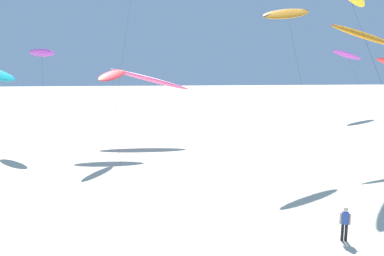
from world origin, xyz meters
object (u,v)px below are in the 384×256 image
Objects in this scene: flying_kite_0 at (347,55)px; flying_kite_1 at (42,53)px; flying_kite_7 at (363,35)px; flying_kite_8 at (287,14)px; flying_kite_2 at (149,79)px; person_near_right at (345,222)px; flying_kite_4 at (112,75)px.

flying_kite_0 reaches higher than flying_kite_1.
flying_kite_8 reaches higher than flying_kite_7.
flying_kite_0 is 35.32m from flying_kite_2.
flying_kite_0 is 0.80× the size of flying_kite_8.
flying_kite_4 is at bearing 125.60° from person_near_right.
person_near_right is at bearing -68.89° from flying_kite_2.
flying_kite_2 is 0.71× the size of flying_kite_7.
flying_kite_1 is at bearing 131.44° from person_near_right.
flying_kite_0 is at bearing 54.16° from flying_kite_8.
flying_kite_0 is at bearing 35.17° from flying_kite_4.
flying_kite_2 reaches higher than person_near_right.
flying_kite_0 reaches higher than person_near_right.
flying_kite_0 is 47.52m from person_near_right.
flying_kite_2 is at bearing 111.11° from person_near_right.
flying_kite_2 is at bearing 11.45° from flying_kite_1.
flying_kite_1 is at bearing 145.80° from flying_kite_4.
person_near_right is (9.53, -24.69, -5.77)m from flying_kite_2.
flying_kite_8 is 18.57m from person_near_right.
flying_kite_8 is (-7.94, -2.38, 1.48)m from flying_kite_7.
flying_kite_8 is at bearing -20.21° from flying_kite_1.
flying_kite_0 is at bearing 24.64° from flying_kite_1.
flying_kite_4 is 1.02× the size of flying_kite_7.
flying_kite_8 is (14.49, -3.05, 4.99)m from flying_kite_4.
flying_kite_2 reaches higher than flying_kite_4.
flying_kite_2 is (-30.90, -16.84, -2.99)m from flying_kite_0.
person_near_right is at bearing -54.40° from flying_kite_4.
flying_kite_2 is 21.26m from flying_kite_7.
flying_kite_7 reaches higher than flying_kite_0.
flying_kite_4 is 15.62m from flying_kite_8.
flying_kite_7 reaches higher than flying_kite_2.
flying_kite_1 is at bearing 159.79° from flying_kite_8.
person_near_right is (-21.37, -41.53, -8.76)m from flying_kite_0.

